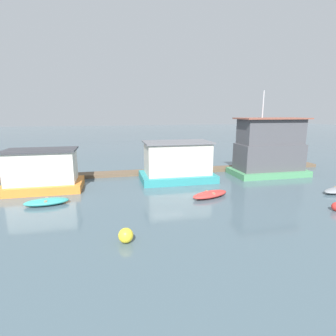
% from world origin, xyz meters
% --- Properties ---
extents(ground_plane, '(200.00, 200.00, 0.00)m').
position_xyz_m(ground_plane, '(0.00, 0.00, 0.00)').
color(ground_plane, '#475B66').
extents(dock_walkway, '(33.80, 1.47, 0.30)m').
position_xyz_m(dock_walkway, '(0.00, 3.28, 0.15)').
color(dock_walkway, brown).
rests_on(dock_walkway, ground_plane).
extents(houseboat_orange, '(5.53, 3.37, 3.05)m').
position_xyz_m(houseboat_orange, '(-9.33, -0.23, 1.41)').
color(houseboat_orange, orange).
rests_on(houseboat_orange, ground_plane).
extents(houseboat_teal, '(6.15, 3.83, 3.31)m').
position_xyz_m(houseboat_teal, '(1.11, 0.41, 1.55)').
color(houseboat_teal, teal).
rests_on(houseboat_teal, ground_plane).
extents(houseboat_green, '(6.72, 3.59, 7.54)m').
position_xyz_m(houseboat_green, '(9.82, 0.52, 2.40)').
color(houseboat_green, '#4C9360').
rests_on(houseboat_green, ground_plane).
extents(dinghy_teal, '(2.75, 1.43, 0.40)m').
position_xyz_m(dinghy_teal, '(-8.40, -3.78, 0.20)').
color(dinghy_teal, teal).
rests_on(dinghy_teal, ground_plane).
extents(dinghy_red, '(3.03, 1.96, 0.42)m').
position_xyz_m(dinghy_red, '(2.13, -4.60, 0.21)').
color(dinghy_red, red).
rests_on(dinghy_red, ground_plane).
extents(mooring_post_centre, '(0.24, 0.24, 1.21)m').
position_xyz_m(mooring_post_centre, '(1.02, 2.30, 0.61)').
color(mooring_post_centre, brown).
rests_on(mooring_post_centre, ground_plane).
extents(mooring_post_near_right, '(0.30, 0.30, 1.60)m').
position_xyz_m(mooring_post_near_right, '(11.70, 2.30, 0.80)').
color(mooring_post_near_right, brown).
rests_on(mooring_post_near_right, ground_plane).
extents(mooring_post_near_left, '(0.28, 0.28, 1.58)m').
position_xyz_m(mooring_post_near_left, '(-12.61, 2.30, 0.79)').
color(mooring_post_near_left, brown).
rests_on(mooring_post_near_left, ground_plane).
extents(buoy_yellow, '(0.67, 0.67, 0.67)m').
position_xyz_m(buoy_yellow, '(-3.86, -9.76, 0.34)').
color(buoy_yellow, yellow).
rests_on(buoy_yellow, ground_plane).
extents(buoy_red, '(0.53, 0.53, 0.53)m').
position_xyz_m(buoy_red, '(8.43, -8.58, 0.26)').
color(buoy_red, red).
rests_on(buoy_red, ground_plane).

